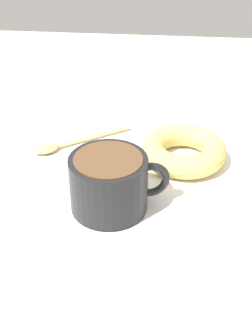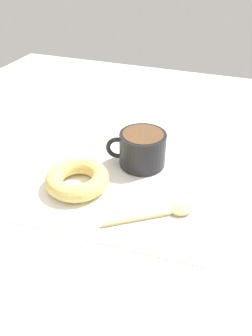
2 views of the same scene
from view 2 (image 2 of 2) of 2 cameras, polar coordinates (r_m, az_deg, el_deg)
The scene contains 5 objects.
ground_plane at distance 63.82cm, azimuth -0.53°, elevation -1.16°, with size 120.00×120.00×2.00cm, color beige.
napkin at distance 61.20cm, azimuth -0.00°, elevation -1.64°, with size 32.86×32.86×0.30cm, color white.
coffee_cup at distance 62.87cm, azimuth 2.76°, elevation 3.46°, with size 11.49×8.94×6.69cm.
donut at distance 58.64cm, azimuth -8.48°, elevation -1.90°, with size 11.33×11.33×3.12cm, color #E5C66B.
spoon at distance 53.49cm, azimuth 7.29°, elevation -7.76°, with size 13.24×9.63×0.90cm.
Camera 2 is at (17.99, -47.93, 37.10)cm, focal length 35.00 mm.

